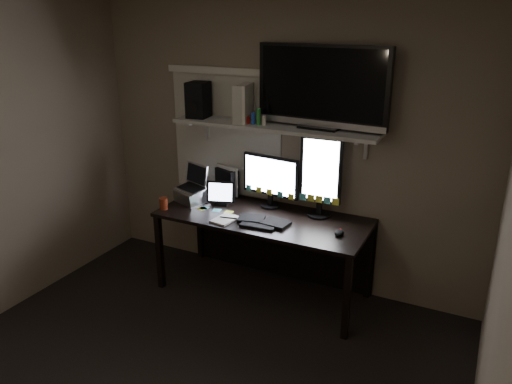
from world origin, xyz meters
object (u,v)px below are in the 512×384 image
Objects in this scene: laptop at (191,185)px; game_console at (245,103)px; tablet at (221,193)px; mouse at (339,233)px; keyboard at (263,221)px; monitor_portrait at (321,176)px; cup at (164,204)px; monitor_landscape at (271,181)px; desk at (269,230)px; tv at (322,87)px; speaker at (198,100)px.

game_console is (0.46, 0.19, 0.75)m from laptop.
tablet is 0.83m from game_console.
keyboard is at bearing -178.11° from mouse.
game_console is at bearing 161.73° from mouse.
tablet is (-0.87, -0.14, -0.24)m from monitor_portrait.
keyboard is 4.24× the size of cup.
game_console is (0.17, 0.13, 0.80)m from tablet.
game_console reaches higher than monitor_landscape.
tablet is at bearing -154.81° from game_console.
tablet is 0.77× the size of laptop.
tablet is at bearing -173.81° from desk.
cup is at bearing -95.44° from laptop.
cup is 0.33× the size of game_console.
game_console is at bearing -167.53° from monitor_landscape.
desk is 7.10× the size of tablet.
tv is (0.33, 0.37, 1.07)m from keyboard.
laptop is at bearing -172.26° from monitor_portrait.
monitor_portrait is at bearing -6.74° from speaker.
monitor_landscape is at bearing -5.18° from speaker.
tablet is at bearing -152.97° from monitor_landscape.
laptop reaches higher than cup.
desk is 1.12m from game_console.
mouse is 0.33× the size of speaker.
mouse is 0.33× the size of game_console.
tv is at bearing 9.85° from monitor_landscape.
desk is 17.27× the size of mouse.
monitor_landscape is at bearing 101.42° from keyboard.
cup is (-1.55, -0.16, 0.03)m from mouse.
tablet is 0.52m from cup.
cup is 1.13m from game_console.
speaker reaches higher than keyboard.
monitor_portrait is 0.92m from tablet.
cup is at bearing -176.02° from mouse.
monitor_landscape is at bearing 155.24° from mouse.
mouse is (0.63, 0.04, 0.01)m from keyboard.
keyboard is 0.82m from laptop.
tablet is 0.81× the size of speaker.
monitor_portrait is 0.89m from game_console.
laptop is 1.47m from tv.
tv reaches higher than desk.
tv is at bearing 133.79° from monitor_portrait.
cup is at bearing -177.09° from keyboard.
desk is 1.64× the size of tv.
monitor_landscape is at bearing 2.87° from tablet.
keyboard is 1.35× the size of laptop.
mouse is at bearing -49.67° from monitor_portrait.
mouse is at bearing -16.02° from monitor_landscape.
desk is at bearing -64.11° from monitor_landscape.
tablet is at bearing -164.39° from tv.
cup reaches higher than desk.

